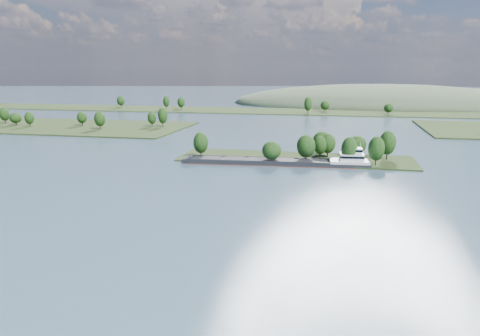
# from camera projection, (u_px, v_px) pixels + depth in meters

# --- Properties ---
(ground) EXTENTS (1800.00, 1800.00, 0.00)m
(ground) POSITION_uv_depth(u_px,v_px,m) (277.00, 196.00, 144.30)
(ground) COLOR #37505F
(ground) RESTS_ON ground
(tree_island) EXTENTS (100.00, 33.42, 13.48)m
(tree_island) POSITION_uv_depth(u_px,v_px,m) (310.00, 152.00, 198.82)
(tree_island) COLOR #1F2E14
(tree_island) RESTS_ON ground
(back_shoreline) EXTENTS (900.00, 60.00, 15.27)m
(back_shoreline) POSITION_uv_depth(u_px,v_px,m) (331.00, 112.00, 409.62)
(back_shoreline) COLOR #1F2E14
(back_shoreline) RESTS_ON ground
(hill_west) EXTENTS (320.00, 160.00, 44.00)m
(hill_west) POSITION_uv_depth(u_px,v_px,m) (381.00, 105.00, 495.14)
(hill_west) COLOR #3C4D35
(hill_west) RESTS_ON ground
(cargo_barge) EXTENTS (76.65, 14.39, 10.31)m
(cargo_barge) POSITION_uv_depth(u_px,v_px,m) (288.00, 161.00, 190.19)
(cargo_barge) COLOR black
(cargo_barge) RESTS_ON ground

